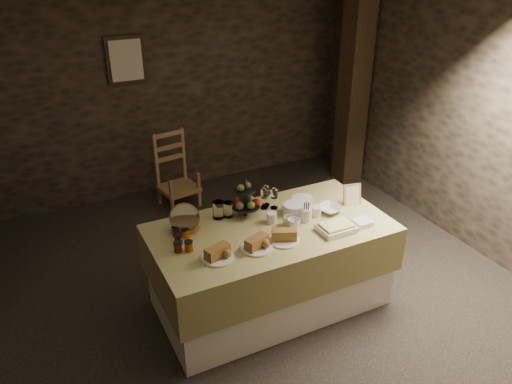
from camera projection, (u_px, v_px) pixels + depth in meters
name	position (u px, v px, depth m)	size (l,w,h in m)	color
ground_plane	(226.00, 299.00, 4.68)	(5.50, 5.00, 0.01)	black
room_shell	(221.00, 144.00, 3.96)	(5.52, 5.02, 2.60)	black
buffet_table	(270.00, 260.00, 4.42)	(2.05, 1.09, 0.81)	white
chair	(176.00, 173.00, 6.18)	(0.50, 0.48, 0.73)	olive
timber_column	(354.00, 87.00, 6.42)	(0.30, 0.30, 2.60)	black
framed_picture	(126.00, 60.00, 5.78)	(0.45, 0.04, 0.55)	black
plate_stack_a	(293.00, 209.00, 4.44)	(0.19, 0.19, 0.10)	silver
plate_stack_b	(302.00, 202.00, 4.58)	(0.20, 0.20, 0.09)	silver
cutlery_holder	(306.00, 215.00, 4.34)	(0.10, 0.10, 0.12)	silver
cup_a	(289.00, 221.00, 4.27)	(0.11, 0.11, 0.09)	silver
cup_b	(294.00, 225.00, 4.20)	(0.11, 0.11, 0.10)	silver
mug_c	(272.00, 218.00, 4.31)	(0.09, 0.09, 0.10)	silver
mug_d	(316.00, 212.00, 4.41)	(0.08, 0.08, 0.09)	silver
bowl	(330.00, 209.00, 4.49)	(0.21, 0.21, 0.05)	silver
cake_dome	(185.00, 219.00, 4.17)	(0.26, 0.26, 0.26)	olive
fruit_stand	(246.00, 202.00, 4.38)	(0.25, 0.25, 0.36)	black
bread_platter_left	(217.00, 254.00, 3.84)	(0.26, 0.26, 0.11)	silver
bread_platter_center	(257.00, 244.00, 3.96)	(0.26, 0.26, 0.11)	silver
bread_platter_right	(284.00, 237.00, 4.06)	(0.26, 0.26, 0.11)	silver
jam_jars	(181.00, 240.00, 4.02)	(0.18, 0.32, 0.07)	#550E0B
tart_dish	(336.00, 228.00, 4.19)	(0.30, 0.22, 0.07)	silver
square_dish	(362.00, 222.00, 4.29)	(0.14, 0.14, 0.04)	silver
menu_frame	(352.00, 196.00, 4.59)	(0.17, 0.02, 0.22)	olive
storage_jar_a	(218.00, 210.00, 4.37)	(0.10, 0.10, 0.16)	white
storage_jar_b	(228.00, 210.00, 4.40)	(0.09, 0.09, 0.14)	white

